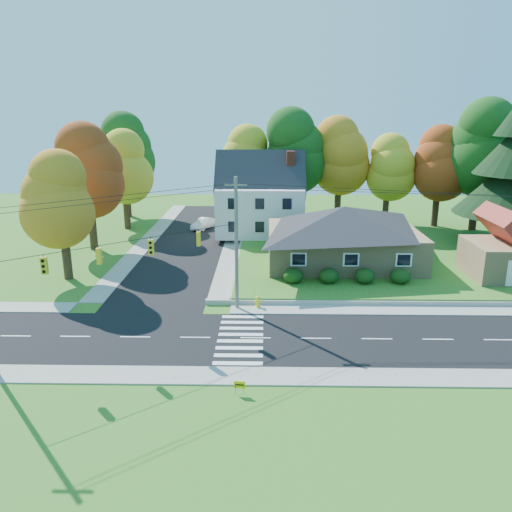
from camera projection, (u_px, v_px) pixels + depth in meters
The scene contains 24 objects.
ground at pixel (255, 338), 32.95m from camera, with size 120.00×120.00×0.00m, color #3D7923.
road_main at pixel (255, 338), 32.94m from camera, with size 90.00×8.00×0.02m, color black.
road_cross at pixel (191, 240), 58.06m from camera, with size 8.00×44.00×0.02m, color black.
sidewalk_north at pixel (257, 309), 37.74m from camera, with size 90.00×2.00×0.08m, color #9C9A90.
sidewalk_south at pixel (254, 376), 28.13m from camera, with size 90.00×2.00×0.08m, color #9C9A90.
lawn at pixel (382, 251), 52.82m from camera, with size 30.00×30.00×0.50m, color #3D7923.
ranch_house at pixel (343, 234), 47.27m from camera, with size 14.60×10.60×5.40m.
colonial_house at pixel (260, 199), 58.57m from camera, with size 10.40×8.40×9.60m.
garage at pixel (511, 250), 43.29m from camera, with size 7.30×6.30×4.60m.
hedge_row at pixel (347, 276), 41.91m from camera, with size 10.70×1.70×1.27m.
traffic_infrastructure at pixel (254, 258), 32.82m from camera, with size 38.10×10.66×10.00m.
tree_lot_0 at pixel (245, 162), 63.33m from camera, with size 6.72×6.72×12.51m.
tree_lot_1 at pixel (293, 152), 61.90m from camera, with size 7.84×7.84×14.60m.
tree_lot_2 at pixel (340, 157), 62.94m from camera, with size 7.28×7.28×13.56m.
tree_lot_3 at pixel (388, 168), 62.24m from camera, with size 6.16×6.16×11.47m.
tree_lot_4 at pixel (440, 164), 60.99m from camera, with size 6.72×6.72×12.51m.
tree_lot_5 at pixel (482, 148), 58.45m from camera, with size 8.40×8.40×15.64m.
tree_west_0 at pixel (60, 200), 42.78m from camera, with size 6.16×6.16×11.47m.
tree_west_1 at pixel (87, 171), 52.04m from camera, with size 7.28×7.28×13.56m.
tree_west_2 at pixel (124, 167), 61.81m from camera, with size 6.72×6.72×12.51m.
tree_west_3 at pixel (124, 151), 69.17m from camera, with size 7.84×7.84×14.60m.
white_car at pixel (203, 224), 63.48m from camera, with size 1.44×4.14×1.36m, color white.
fire_hydrant at pixel (257, 302), 37.98m from camera, with size 0.51×0.41×0.92m.
yard_sign at pixel (240, 385), 26.27m from camera, with size 0.60×0.10×0.75m.
Camera 1 is at (0.58, -30.13, 14.37)m, focal length 35.00 mm.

